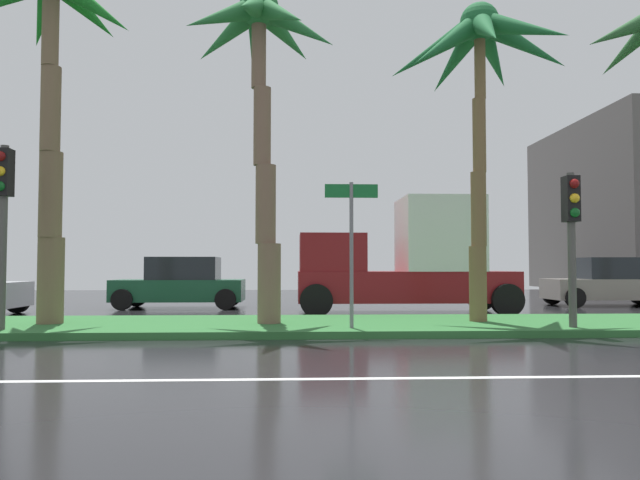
% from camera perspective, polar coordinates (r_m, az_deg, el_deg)
% --- Properties ---
extents(ground_plane, '(90.00, 42.00, 0.10)m').
position_cam_1_polar(ground_plane, '(14.66, 4.17, -8.25)').
color(ground_plane, black).
extents(near_lane_divider_stripe, '(81.00, 0.14, 0.01)m').
position_cam_1_polar(near_lane_divider_stripe, '(7.81, 10.37, -12.91)').
color(near_lane_divider_stripe, white).
rests_on(near_lane_divider_stripe, ground_plane).
extents(median_strip, '(85.50, 4.00, 0.15)m').
position_cam_1_polar(median_strip, '(13.66, 4.67, -8.15)').
color(median_strip, '#2D6B33').
rests_on(median_strip, ground_plane).
extents(palm_tree_mid_left, '(3.78, 3.75, 8.16)m').
position_cam_1_polar(palm_tree_mid_left, '(15.17, -24.49, 16.69)').
color(palm_tree_mid_left, brown).
rests_on(palm_tree_mid_left, median_strip).
extents(palm_tree_centre_left, '(3.58, 3.68, 7.62)m').
position_cam_1_polar(palm_tree_centre_left, '(14.13, -5.70, 17.01)').
color(palm_tree_centre_left, brown).
rests_on(palm_tree_centre_left, median_strip).
extents(palm_tree_centre, '(4.48, 4.49, 7.45)m').
position_cam_1_polar(palm_tree_centre, '(15.03, 15.08, 16.39)').
color(palm_tree_centre, brown).
rests_on(palm_tree_centre, median_strip).
extents(traffic_signal_median_left, '(0.28, 0.43, 3.71)m').
position_cam_1_polar(traffic_signal_median_left, '(13.54, -28.15, 3.23)').
color(traffic_signal_median_left, '#4C4C47').
rests_on(traffic_signal_median_left, median_strip).
extents(traffic_signal_median_right, '(0.28, 0.43, 3.22)m').
position_cam_1_polar(traffic_signal_median_right, '(13.43, 23.02, 1.73)').
color(traffic_signal_median_right, '#4C4C47').
rests_on(traffic_signal_median_right, median_strip).
extents(street_name_sign, '(1.10, 0.08, 3.00)m').
position_cam_1_polar(street_name_sign, '(12.24, 3.04, 0.59)').
color(street_name_sign, slate).
rests_on(street_name_sign, median_strip).
extents(car_in_traffic_second, '(4.30, 2.02, 1.72)m').
position_cam_1_polar(car_in_traffic_second, '(20.61, -13.22, -4.10)').
color(car_in_traffic_second, '#195133').
rests_on(car_in_traffic_second, ground_plane).
extents(box_truck_lead, '(6.40, 2.64, 3.46)m').
position_cam_1_polar(box_truck_lead, '(18.03, 8.35, -2.08)').
color(box_truck_lead, maroon).
rests_on(box_truck_lead, ground_plane).
extents(car_in_traffic_third, '(4.30, 2.02, 1.72)m').
position_cam_1_polar(car_in_traffic_third, '(23.60, 26.05, -3.70)').
color(car_in_traffic_third, gray).
rests_on(car_in_traffic_third, ground_plane).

